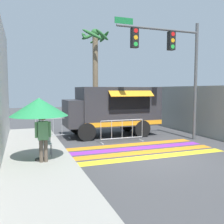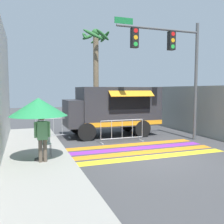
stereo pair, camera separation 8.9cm
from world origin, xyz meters
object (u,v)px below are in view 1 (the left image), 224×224
(barricade_front, at_px, (122,131))
(food_truck, at_px, (111,108))
(patio_umbrella, at_px, (39,107))
(barricade_side, at_px, (53,129))
(traffic_signal_pole, at_px, (172,56))
(palm_tree, at_px, (95,62))
(vendor_person, at_px, (43,135))
(folding_chair, at_px, (45,141))

(barricade_front, bearing_deg, food_truck, 87.02)
(patio_umbrella, height_order, barricade_front, patio_umbrella)
(food_truck, distance_m, patio_umbrella, 6.17)
(barricade_front, distance_m, barricade_side, 3.69)
(traffic_signal_pole, height_order, barricade_front, traffic_signal_pole)
(barricade_front, bearing_deg, palm_tree, 86.02)
(food_truck, bearing_deg, palm_tree, 85.57)
(vendor_person, bearing_deg, food_truck, 63.56)
(folding_chair, relative_size, barricade_front, 0.40)
(food_truck, height_order, barricade_front, food_truck)
(traffic_signal_pole, bearing_deg, barricade_front, 164.20)
(vendor_person, xyz_separation_m, barricade_front, (4.05, 2.82, -0.53))
(patio_umbrella, xyz_separation_m, barricade_front, (4.14, 2.57, -1.46))
(barricade_front, relative_size, palm_tree, 0.32)
(food_truck, bearing_deg, folding_chair, -135.79)
(traffic_signal_pole, xyz_separation_m, patio_umbrella, (-6.51, -1.90, -2.25))
(food_truck, relative_size, vendor_person, 3.22)
(barricade_side, bearing_deg, barricade_front, -31.93)
(food_truck, distance_m, traffic_signal_pole, 4.34)
(patio_umbrella, height_order, barricade_side, patio_umbrella)
(food_truck, relative_size, patio_umbrella, 2.42)
(food_truck, distance_m, barricade_side, 3.39)
(traffic_signal_pole, bearing_deg, food_truck, 131.46)
(food_truck, distance_m, barricade_front, 2.16)
(patio_umbrella, height_order, palm_tree, palm_tree)
(food_truck, relative_size, traffic_signal_pole, 0.88)
(barricade_side, relative_size, palm_tree, 0.26)
(patio_umbrella, relative_size, folding_chair, 2.40)
(vendor_person, bearing_deg, palm_tree, 78.34)
(folding_chair, height_order, barricade_front, barricade_front)
(barricade_side, xyz_separation_m, palm_tree, (3.56, 4.18, 4.09))
(food_truck, bearing_deg, barricade_front, -92.98)
(traffic_signal_pole, bearing_deg, vendor_person, -161.49)
(barricade_front, height_order, barricade_side, same)
(barricade_side, bearing_deg, traffic_signal_pole, -25.49)
(patio_umbrella, bearing_deg, folding_chair, 67.53)
(palm_tree, bearing_deg, patio_umbrella, -117.73)
(traffic_signal_pole, relative_size, palm_tree, 0.86)
(traffic_signal_pole, height_order, patio_umbrella, traffic_signal_pole)
(barricade_side, height_order, palm_tree, palm_tree)
(patio_umbrella, distance_m, barricade_front, 5.09)
(folding_chair, xyz_separation_m, barricade_front, (3.91, 2.01, -0.16))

